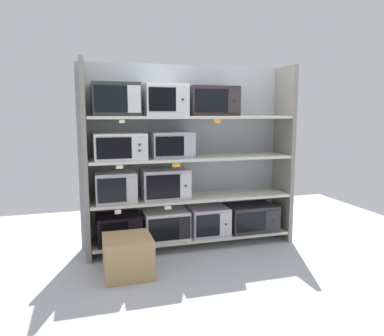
{
  "coord_description": "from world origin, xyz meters",
  "views": [
    {
      "loc": [
        -1.17,
        -3.97,
        1.52
      ],
      "look_at": [
        0.0,
        0.0,
        0.91
      ],
      "focal_mm": 34.83,
      "sensor_mm": 36.0,
      "label": 1
    }
  ],
  "objects_px": {
    "microwave_1": "(166,224)",
    "shipping_carton": "(128,256)",
    "microwave_4": "(115,187)",
    "microwave_10": "(213,101)",
    "microwave_5": "(165,184)",
    "microwave_9": "(164,100)",
    "microwave_3": "(251,217)",
    "microwave_2": "(208,220)",
    "microwave_6": "(120,146)",
    "microwave_8": "(115,100)",
    "microwave_7": "(172,145)",
    "microwave_0": "(119,229)"
  },
  "relations": [
    {
      "from": "microwave_1",
      "to": "shipping_carton",
      "type": "xyz_separation_m",
      "value": [
        -0.49,
        -0.57,
        -0.1
      ]
    },
    {
      "from": "microwave_4",
      "to": "microwave_10",
      "type": "relative_size",
      "value": 0.78
    },
    {
      "from": "microwave_5",
      "to": "microwave_9",
      "type": "distance_m",
      "value": 0.91
    },
    {
      "from": "microwave_3",
      "to": "shipping_carton",
      "type": "relative_size",
      "value": 1.29
    },
    {
      "from": "microwave_2",
      "to": "microwave_6",
      "type": "bearing_deg",
      "value": -180.0
    },
    {
      "from": "microwave_5",
      "to": "shipping_carton",
      "type": "distance_m",
      "value": 0.94
    },
    {
      "from": "microwave_2",
      "to": "microwave_8",
      "type": "xyz_separation_m",
      "value": [
        -1.02,
        0.0,
        1.37
      ]
    },
    {
      "from": "microwave_2",
      "to": "microwave_7",
      "type": "bearing_deg",
      "value": 179.98
    },
    {
      "from": "microwave_0",
      "to": "microwave_3",
      "type": "distance_m",
      "value": 1.57
    },
    {
      "from": "microwave_4",
      "to": "microwave_7",
      "type": "bearing_deg",
      "value": 0.02
    },
    {
      "from": "microwave_8",
      "to": "microwave_10",
      "type": "xyz_separation_m",
      "value": [
        1.06,
        0.0,
        -0.01
      ]
    },
    {
      "from": "microwave_3",
      "to": "microwave_7",
      "type": "height_order",
      "value": "microwave_7"
    },
    {
      "from": "microwave_0",
      "to": "microwave_3",
      "type": "bearing_deg",
      "value": 0.02
    },
    {
      "from": "microwave_3",
      "to": "microwave_7",
      "type": "relative_size",
      "value": 1.26
    },
    {
      "from": "microwave_4",
      "to": "microwave_3",
      "type": "bearing_deg",
      "value": 0.01
    },
    {
      "from": "microwave_10",
      "to": "microwave_7",
      "type": "bearing_deg",
      "value": 179.99
    },
    {
      "from": "microwave_7",
      "to": "shipping_carton",
      "type": "height_order",
      "value": "microwave_7"
    },
    {
      "from": "shipping_carton",
      "to": "microwave_4",
      "type": "bearing_deg",
      "value": 95.04
    },
    {
      "from": "microwave_7",
      "to": "microwave_6",
      "type": "bearing_deg",
      "value": -179.98
    },
    {
      "from": "microwave_5",
      "to": "microwave_0",
      "type": "bearing_deg",
      "value": -179.99
    },
    {
      "from": "microwave_8",
      "to": "shipping_carton",
      "type": "height_order",
      "value": "microwave_8"
    },
    {
      "from": "microwave_7",
      "to": "microwave_10",
      "type": "distance_m",
      "value": 0.67
    },
    {
      "from": "microwave_4",
      "to": "microwave_5",
      "type": "distance_m",
      "value": 0.54
    },
    {
      "from": "microwave_5",
      "to": "microwave_2",
      "type": "bearing_deg",
      "value": 0.01
    },
    {
      "from": "microwave_1",
      "to": "microwave_6",
      "type": "xyz_separation_m",
      "value": [
        -0.49,
        0.0,
        0.89
      ]
    },
    {
      "from": "microwave_2",
      "to": "microwave_8",
      "type": "relative_size",
      "value": 0.92
    },
    {
      "from": "microwave_6",
      "to": "microwave_10",
      "type": "height_order",
      "value": "microwave_10"
    },
    {
      "from": "microwave_6",
      "to": "microwave_9",
      "type": "bearing_deg",
      "value": 0.03
    },
    {
      "from": "microwave_0",
      "to": "microwave_9",
      "type": "bearing_deg",
      "value": 0.05
    },
    {
      "from": "microwave_2",
      "to": "shipping_carton",
      "type": "bearing_deg",
      "value": -150.02
    },
    {
      "from": "microwave_6",
      "to": "microwave_5",
      "type": "bearing_deg",
      "value": -0.01
    },
    {
      "from": "microwave_0",
      "to": "microwave_10",
      "type": "bearing_deg",
      "value": 0.01
    },
    {
      "from": "microwave_4",
      "to": "microwave_5",
      "type": "relative_size",
      "value": 0.82
    },
    {
      "from": "microwave_5",
      "to": "microwave_6",
      "type": "xyz_separation_m",
      "value": [
        -0.49,
        0.0,
        0.43
      ]
    },
    {
      "from": "microwave_2",
      "to": "microwave_4",
      "type": "distance_m",
      "value": 1.14
    },
    {
      "from": "microwave_5",
      "to": "shipping_carton",
      "type": "xyz_separation_m",
      "value": [
        -0.49,
        -0.57,
        -0.56
      ]
    },
    {
      "from": "microwave_4",
      "to": "microwave_8",
      "type": "xyz_separation_m",
      "value": [
        0.03,
        0.0,
        0.92
      ]
    },
    {
      "from": "microwave_1",
      "to": "microwave_5",
      "type": "xyz_separation_m",
      "value": [
        0.0,
        -0.0,
        0.46
      ]
    },
    {
      "from": "shipping_carton",
      "to": "microwave_3",
      "type": "bearing_deg",
      "value": 20.43
    },
    {
      "from": "microwave_2",
      "to": "microwave_9",
      "type": "distance_m",
      "value": 1.46
    },
    {
      "from": "microwave_5",
      "to": "shipping_carton",
      "type": "bearing_deg",
      "value": -130.72
    },
    {
      "from": "microwave_7",
      "to": "microwave_8",
      "type": "distance_m",
      "value": 0.76
    },
    {
      "from": "microwave_6",
      "to": "microwave_3",
      "type": "bearing_deg",
      "value": 0.01
    },
    {
      "from": "microwave_4",
      "to": "microwave_7",
      "type": "xyz_separation_m",
      "value": [
        0.62,
        0.0,
        0.43
      ]
    },
    {
      "from": "microwave_2",
      "to": "shipping_carton",
      "type": "distance_m",
      "value": 1.15
    },
    {
      "from": "microwave_4",
      "to": "microwave_10",
      "type": "height_order",
      "value": "microwave_10"
    },
    {
      "from": "microwave_8",
      "to": "microwave_4",
      "type": "bearing_deg",
      "value": -179.8
    },
    {
      "from": "microwave_0",
      "to": "microwave_6",
      "type": "xyz_separation_m",
      "value": [
        0.03,
        0.0,
        0.9
      ]
    },
    {
      "from": "microwave_0",
      "to": "microwave_9",
      "type": "height_order",
      "value": "microwave_9"
    },
    {
      "from": "microwave_4",
      "to": "microwave_6",
      "type": "height_order",
      "value": "microwave_6"
    }
  ]
}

